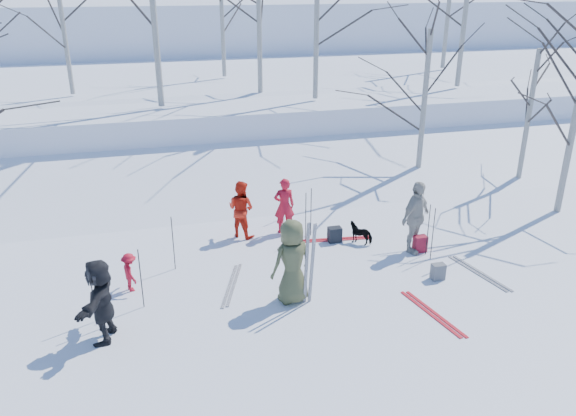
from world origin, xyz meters
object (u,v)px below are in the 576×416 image
object	(u,v)px
skier_redor_behind	(241,209)
backpack_grey	(438,272)
dog	(361,233)
skier_red_north	(284,206)
skier_grey_west	(101,300)
skier_olive_center	(292,262)
skier_cream_east	(416,217)
backpack_red	(420,244)
skier_red_seated	(130,272)
backpack_dark	(335,235)

from	to	relation	value
skier_redor_behind	backpack_grey	bearing A→B (deg)	-177.37
dog	skier_red_north	bearing A→B (deg)	-82.76
skier_grey_west	dog	size ratio (longest dim) A/B	2.57
skier_olive_center	skier_cream_east	distance (m)	3.85
backpack_grey	backpack_red	bearing A→B (deg)	79.26
dog	backpack_grey	bearing A→B (deg)	63.45
backpack_grey	skier_redor_behind	bearing A→B (deg)	138.36
skier_red_seated	backpack_grey	size ratio (longest dim) A/B	2.33
skier_red_seated	skier_cream_east	distance (m)	6.89
skier_red_seated	backpack_dark	xyz separation A→B (m)	(5.15, 1.19, -0.24)
skier_olive_center	dog	world-z (taller)	skier_olive_center
skier_grey_west	backpack_red	bearing A→B (deg)	118.19
skier_cream_east	skier_redor_behind	bearing A→B (deg)	122.05
skier_olive_center	skier_red_seated	size ratio (longest dim) A/B	2.09
skier_red_seated	skier_grey_west	world-z (taller)	skier_grey_west
skier_red_north	backpack_dark	bearing A→B (deg)	145.50
skier_red_seated	dog	world-z (taller)	skier_red_seated
dog	backpack_grey	world-z (taller)	dog
skier_red_north	dog	bearing A→B (deg)	151.95
skier_cream_east	backpack_red	size ratio (longest dim) A/B	4.42
skier_olive_center	backpack_red	bearing A→B (deg)	-174.82
backpack_red	skier_cream_east	bearing A→B (deg)	164.76
backpack_grey	backpack_dark	distance (m)	2.97
skier_redor_behind	skier_olive_center	bearing A→B (deg)	141.38
skier_cream_east	backpack_red	bearing A→B (deg)	-46.31
skier_red_north	backpack_red	bearing A→B (deg)	151.08
skier_red_seated	backpack_grey	distance (m)	6.90
skier_red_north	skier_redor_behind	bearing A→B (deg)	1.38
skier_red_north	skier_red_seated	bearing A→B (deg)	32.30
skier_grey_west	backpack_grey	world-z (taller)	skier_grey_west
dog	backpack_dark	world-z (taller)	dog
skier_red_north	skier_red_seated	xyz separation A→B (m)	(-4.03, -2.10, -0.33)
skier_olive_center	backpack_grey	xyz separation A→B (m)	(3.46, 0.02, -0.74)
dog	skier_red_seated	bearing A→B (deg)	-40.49
skier_redor_behind	backpack_grey	distance (m)	5.25
skier_cream_east	backpack_grey	size ratio (longest dim) A/B	4.88
skier_olive_center	backpack_dark	world-z (taller)	skier_olive_center
skier_olive_center	skier_redor_behind	world-z (taller)	skier_olive_center
skier_red_seated	backpack_dark	world-z (taller)	skier_red_seated
skier_red_seated	dog	bearing A→B (deg)	-97.81
backpack_grey	skier_olive_center	bearing A→B (deg)	-179.59
skier_olive_center	skier_grey_west	xyz separation A→B (m)	(-3.80, -0.40, -0.09)
skier_red_north	backpack_red	xyz separation A→B (m)	(3.01, -2.00, -0.56)
dog	backpack_red	size ratio (longest dim) A/B	1.55
skier_olive_center	skier_red_north	xyz separation A→B (m)	(0.72, 3.42, -0.16)
skier_redor_behind	skier_cream_east	bearing A→B (deg)	-162.61
skier_olive_center	backpack_dark	distance (m)	3.19
skier_red_seated	backpack_grey	bearing A→B (deg)	-118.10
skier_cream_east	dog	bearing A→B (deg)	111.61
backpack_grey	skier_red_seated	bearing A→B (deg)	169.17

